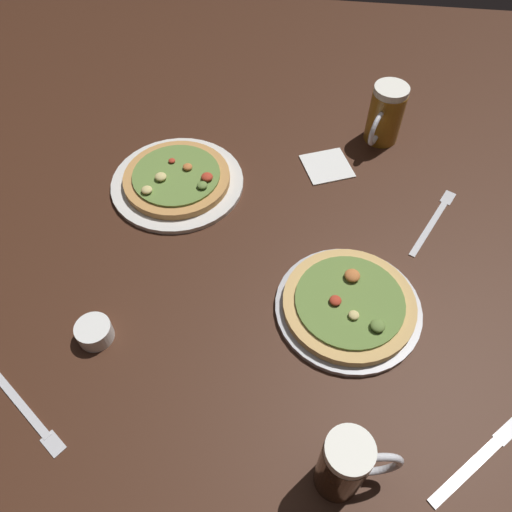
% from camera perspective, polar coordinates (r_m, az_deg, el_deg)
% --- Properties ---
extents(ground_plane, '(2.40, 2.40, 0.03)m').
position_cam_1_polar(ground_plane, '(1.10, 0.00, -1.10)').
color(ground_plane, '#3D2114').
extents(pizza_plate_near, '(0.29, 0.29, 0.05)m').
position_cam_1_polar(pizza_plate_near, '(1.02, 10.51, -5.51)').
color(pizza_plate_near, '#B2B2B7').
rests_on(pizza_plate_near, ground_plane).
extents(pizza_plate_far, '(0.32, 0.32, 0.05)m').
position_cam_1_polar(pizza_plate_far, '(1.25, -8.96, 8.54)').
color(pizza_plate_far, silver).
rests_on(pizza_plate_far, ground_plane).
extents(beer_mug_dark, '(0.13, 0.07, 0.16)m').
position_cam_1_polar(beer_mug_dark, '(0.83, 10.19, -22.39)').
color(beer_mug_dark, black).
rests_on(beer_mug_dark, ground_plane).
extents(beer_mug_amber, '(0.09, 0.14, 0.15)m').
position_cam_1_polar(beer_mug_amber, '(1.37, 14.48, 15.29)').
color(beer_mug_amber, '#9E6619').
rests_on(beer_mug_amber, ground_plane).
extents(ramekin_sauce, '(0.07, 0.07, 0.04)m').
position_cam_1_polar(ramekin_sauce, '(1.02, -17.91, -8.24)').
color(ramekin_sauce, white).
rests_on(ramekin_sauce, ground_plane).
extents(napkin_folded, '(0.15, 0.15, 0.01)m').
position_cam_1_polar(napkin_folded, '(1.30, 8.08, 10.15)').
color(napkin_folded, white).
rests_on(napkin_folded, ground_plane).
extents(fork_left, '(0.13, 0.22, 0.01)m').
position_cam_1_polar(fork_left, '(1.23, 19.57, 3.84)').
color(fork_left, silver).
rests_on(fork_left, ground_plane).
extents(knife_right, '(0.18, 0.17, 0.01)m').
position_cam_1_polar(knife_right, '(0.97, 23.99, -20.42)').
color(knife_right, silver).
rests_on(knife_right, ground_plane).
extents(fork_spare, '(0.19, 0.15, 0.01)m').
position_cam_1_polar(fork_spare, '(1.01, -24.72, -15.70)').
color(fork_spare, silver).
rests_on(fork_spare, ground_plane).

